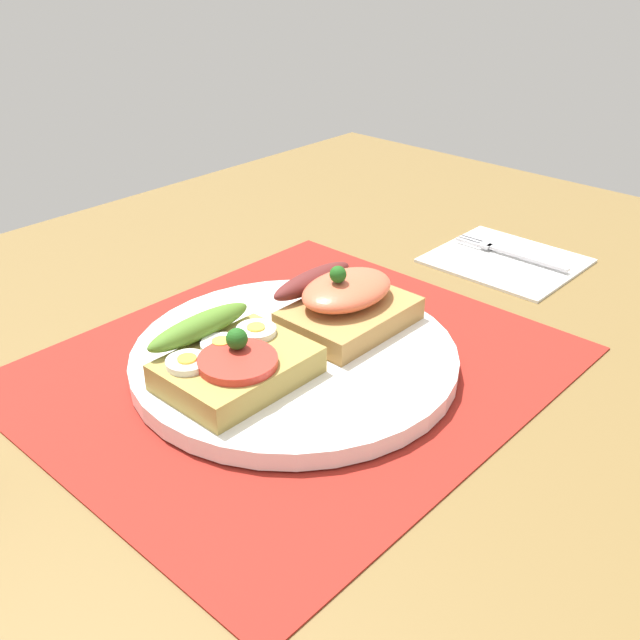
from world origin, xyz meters
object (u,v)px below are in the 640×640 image
(sandwich_salmon, at_px, (346,302))
(napkin, at_px, (506,259))
(fork, at_px, (507,252))
(plate, at_px, (295,358))
(sandwich_egg_tomato, at_px, (233,361))

(sandwich_salmon, xyz_separation_m, napkin, (0.24, -0.02, -0.03))
(napkin, height_order, fork, fork)
(plate, height_order, napkin, plate)
(fork, bearing_deg, sandwich_salmon, 177.12)
(sandwich_salmon, height_order, fork, sandwich_salmon)
(sandwich_egg_tomato, bearing_deg, plate, -4.01)
(sandwich_egg_tomato, xyz_separation_m, napkin, (0.36, -0.02, -0.03))
(sandwich_egg_tomato, height_order, sandwich_salmon, sandwich_salmon)
(plate, xyz_separation_m, fork, (0.31, -0.01, -0.00))
(fork, bearing_deg, plate, 177.50)
(napkin, bearing_deg, fork, 23.10)
(plate, relative_size, sandwich_salmon, 2.41)
(fork, bearing_deg, sandwich_egg_tomato, 177.25)
(sandwich_egg_tomato, height_order, fork, sandwich_egg_tomato)
(plate, height_order, sandwich_salmon, sandwich_salmon)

